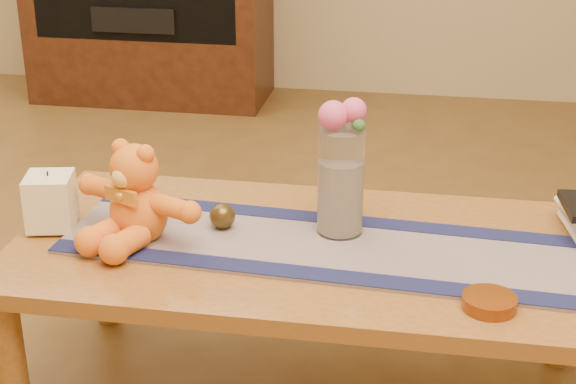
% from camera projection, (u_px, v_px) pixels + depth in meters
% --- Properties ---
extents(coffee_table_top, '(1.40, 0.70, 0.04)m').
position_uv_depth(coffee_table_top, '(309.00, 251.00, 2.08)').
color(coffee_table_top, brown).
rests_on(coffee_table_top, floor).
extents(table_leg_fl, '(0.07, 0.07, 0.41)m').
position_uv_depth(table_leg_fl, '(13.00, 374.00, 2.01)').
color(table_leg_fl, brown).
rests_on(table_leg_fl, floor).
extents(table_leg_bl, '(0.07, 0.07, 0.41)m').
position_uv_depth(table_leg_bl, '(104.00, 258.00, 2.53)').
color(table_leg_bl, brown).
rests_on(table_leg_bl, floor).
extents(table_leg_br, '(0.07, 0.07, 0.41)m').
position_uv_depth(table_leg_br, '(562.00, 296.00, 2.33)').
color(table_leg_br, brown).
rests_on(table_leg_br, floor).
extents(persian_runner, '(1.22, 0.42, 0.01)m').
position_uv_depth(persian_runner, '(318.00, 246.00, 2.06)').
color(persian_runner, '#1A1C4B').
rests_on(persian_runner, coffee_table_top).
extents(runner_border_near, '(1.20, 0.13, 0.00)m').
position_uv_depth(runner_border_near, '(305.00, 273.00, 1.92)').
color(runner_border_near, '#161A43').
rests_on(runner_border_near, persian_runner).
extents(runner_border_far, '(1.20, 0.13, 0.00)m').
position_uv_depth(runner_border_far, '(329.00, 218.00, 2.18)').
color(runner_border_far, '#161A43').
rests_on(runner_border_far, persian_runner).
extents(teddy_bear, '(0.41, 0.38, 0.22)m').
position_uv_depth(teddy_bear, '(137.00, 193.00, 2.05)').
color(teddy_bear, orange).
rests_on(teddy_bear, persian_runner).
extents(pillar_candle, '(0.13, 0.13, 0.13)m').
position_uv_depth(pillar_candle, '(51.00, 201.00, 2.12)').
color(pillar_candle, '#FFF2BB').
rests_on(pillar_candle, persian_runner).
extents(candle_wick, '(0.00, 0.00, 0.01)m').
position_uv_depth(candle_wick, '(47.00, 174.00, 2.09)').
color(candle_wick, black).
rests_on(candle_wick, pillar_candle).
extents(glass_vase, '(0.11, 0.11, 0.26)m').
position_uv_depth(glass_vase, '(341.00, 181.00, 2.07)').
color(glass_vase, silver).
rests_on(glass_vase, persian_runner).
extents(potpourri_fill, '(0.09, 0.09, 0.18)m').
position_uv_depth(potpourri_fill, '(340.00, 197.00, 2.08)').
color(potpourri_fill, beige).
rests_on(potpourri_fill, glass_vase).
extents(rose_left, '(0.07, 0.07, 0.07)m').
position_uv_depth(rose_left, '(333.00, 116.00, 2.00)').
color(rose_left, '#E14F7D').
rests_on(rose_left, glass_vase).
extents(rose_right, '(0.06, 0.06, 0.06)m').
position_uv_depth(rose_right, '(354.00, 110.00, 2.00)').
color(rose_right, '#E14F7D').
rests_on(rose_right, glass_vase).
extents(blue_flower_back, '(0.04, 0.04, 0.04)m').
position_uv_depth(blue_flower_back, '(348.00, 113.00, 2.03)').
color(blue_flower_back, '#48549C').
rests_on(blue_flower_back, glass_vase).
extents(blue_flower_side, '(0.04, 0.04, 0.04)m').
position_uv_depth(blue_flower_side, '(330.00, 118.00, 2.03)').
color(blue_flower_side, '#48549C').
rests_on(blue_flower_side, glass_vase).
extents(leaf_sprig, '(0.03, 0.03, 0.03)m').
position_uv_depth(leaf_sprig, '(359.00, 126.00, 1.98)').
color(leaf_sprig, '#33662D').
rests_on(leaf_sprig, glass_vase).
extents(bronze_ball, '(0.07, 0.07, 0.06)m').
position_uv_depth(bronze_ball, '(222.00, 216.00, 2.12)').
color(bronze_ball, '#443516').
rests_on(bronze_ball, persian_runner).
extents(book_bottom, '(0.20, 0.25, 0.02)m').
position_uv_depth(book_bottom, '(569.00, 233.00, 2.10)').
color(book_bottom, '#FAE2C1').
rests_on(book_bottom, coffee_table_top).
extents(book_lower, '(0.17, 0.23, 0.02)m').
position_uv_depth(book_lower, '(573.00, 226.00, 2.09)').
color(book_lower, '#FAE2C1').
rests_on(book_lower, book_bottom).
extents(book_upper, '(0.21, 0.25, 0.02)m').
position_uv_depth(book_upper, '(568.00, 218.00, 2.09)').
color(book_upper, '#FAE2C1').
rests_on(book_upper, book_lower).
extents(book_top, '(0.17, 0.23, 0.02)m').
position_uv_depth(book_top, '(574.00, 212.00, 2.08)').
color(book_top, '#FAE2C1').
rests_on(book_top, book_upper).
extents(tv_remote, '(0.06, 0.16, 0.02)m').
position_uv_depth(tv_remote, '(574.00, 206.00, 2.07)').
color(tv_remote, black).
rests_on(tv_remote, book_top).
extents(amber_dish, '(0.15, 0.15, 0.03)m').
position_uv_depth(amber_dish, '(489.00, 302.00, 1.80)').
color(amber_dish, '#BF5914').
rests_on(amber_dish, coffee_table_top).
extents(stereo_lower, '(0.42, 0.28, 0.12)m').
position_uv_depth(stereo_lower, '(141.00, 15.00, 4.38)').
color(stereo_lower, black).
rests_on(stereo_lower, media_cabinet).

